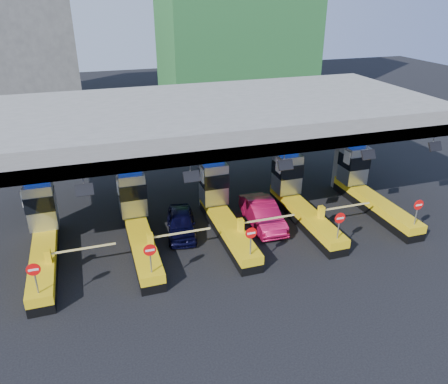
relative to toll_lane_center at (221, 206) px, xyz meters
name	(u,v)px	position (x,y,z in m)	size (l,w,h in m)	color
ground	(222,228)	(0.00, -0.28, -1.40)	(120.00, 120.00, 0.00)	black
toll_canopy	(208,117)	(0.00, 2.59, 4.74)	(28.00, 12.09, 7.00)	slate
toll_lane_far_left	(43,232)	(-10.00, 0.00, 0.00)	(4.43, 8.00, 4.16)	black
toll_lane_left	(137,218)	(-5.00, 0.00, 0.00)	(4.43, 8.00, 4.16)	black
toll_lane_center	(221,206)	(0.00, 0.00, 0.00)	(4.43, 8.00, 4.16)	black
toll_lane_right	(297,195)	(5.00, 0.00, 0.00)	(4.43, 8.00, 4.16)	black
toll_lane_far_right	(365,185)	(10.00, 0.00, 0.00)	(4.43, 8.00, 4.16)	black
bg_building_concrete	(9,29)	(-14.00, 35.72, 7.60)	(14.00, 10.00, 18.00)	#4C4C49
van	(181,223)	(-2.49, -0.10, -0.70)	(1.64, 4.08, 1.39)	black
red_car	(263,214)	(2.45, -0.61, -0.63)	(1.63, 4.67, 1.54)	maroon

